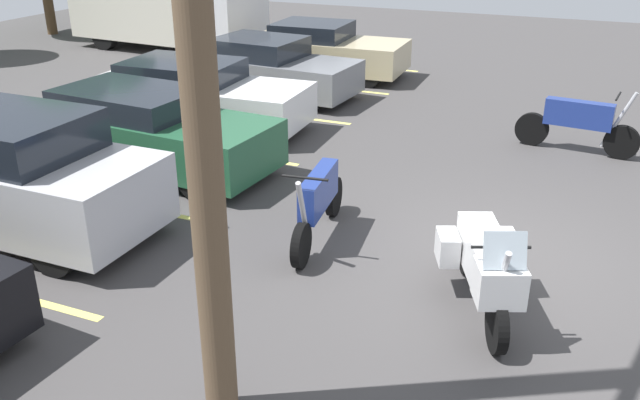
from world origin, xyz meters
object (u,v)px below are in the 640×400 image
Objects in this scene: motorcycle_third at (318,201)px; car_champagne at (324,50)px; motorcycle_touring at (485,263)px; car_white at (195,95)px; car_green at (145,130)px; motorcycle_second at (578,122)px; car_silver at (1,171)px; car_grey at (268,68)px; box_truck at (164,2)px.

car_champagne is at bearing 22.39° from motorcycle_third.
motorcycle_touring is 0.49× the size of car_champagne.
car_champagne is (9.26, 3.81, 0.12)m from motorcycle_third.
car_white reaches higher than motorcycle_third.
car_green is 7.83m from car_champagne.
motorcycle_touring is at bearing 174.51° from motorcycle_second.
car_champagne is at bearing 60.53° from motorcycle_second.
motorcycle_third is 0.48× the size of car_white.
motorcycle_second is 7.71m from car_white.
car_silver reaches higher than car_grey.
car_green is (-3.92, 7.08, 0.12)m from motorcycle_second.
motorcycle_touring is 8.44m from car_white.
car_silver reaches higher than car_champagne.
car_grey reaches higher than motorcycle_third.
motorcycle_third is at bearing -109.80° from car_green.
car_silver is 2.90m from car_green.
motorcycle_touring is at bearing -111.41° from motorcycle_third.
motorcycle_second is at bearing -30.12° from motorcycle_third.
car_silver is 10.71m from car_champagne.
motorcycle_second is 0.48× the size of car_white.
box_truck is (10.64, 9.96, 0.94)m from motorcycle_third.
car_grey is 0.68× the size of box_truck.
car_champagne is at bearing -9.09° from car_grey.
car_silver reaches higher than motorcycle_second.
car_silver is (-6.79, 7.45, 0.31)m from motorcycle_second.
car_silver is at bearing -178.84° from car_white.
car_green is 2.42m from car_white.
car_white is at bearing 101.56° from motorcycle_second.
box_truck is at bearing 43.12° from motorcycle_third.
motorcycle_second reaches higher than motorcycle_third.
motorcycle_touring is 0.94× the size of motorcycle_second.
motorcycle_third is 0.49× the size of car_silver.
motorcycle_touring is at bearing -148.35° from car_champagne.
car_silver is 5.25m from car_white.
car_champagne is (5.45, -0.64, -0.00)m from car_white.
motorcycle_touring is 0.46× the size of car_silver.
motorcycle_touring is 10.21m from car_grey.
car_champagne is at bearing -1.19° from car_green.
box_truck is (1.38, 6.15, 0.82)m from car_champagne.
motorcycle_second is at bearing -47.67° from car_silver.
car_green is (2.87, -0.37, -0.19)m from car_silver.
car_white is (-1.55, 7.56, 0.12)m from motorcycle_second.
car_champagne is (7.83, -0.16, -0.00)m from car_green.
car_champagne is at bearing -102.64° from box_truck.
car_silver reaches higher than car_white.
motorcycle_second is 0.52× the size of car_grey.
box_truck is (11.61, 12.46, 0.87)m from motorcycle_touring.
car_champagne is 6.35m from box_truck.
car_white is (5.24, 0.11, -0.19)m from car_silver.
car_green is at bearing -177.36° from car_grey.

